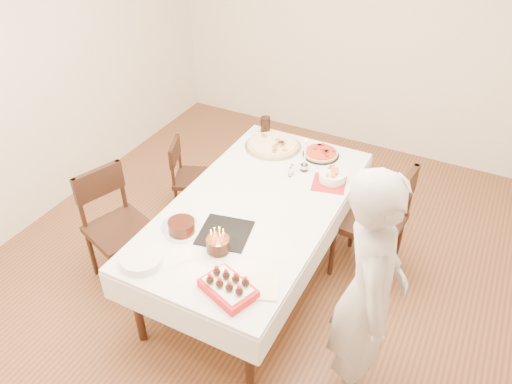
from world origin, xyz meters
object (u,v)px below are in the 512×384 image
at_px(chair_left_savory, 195,178).
at_px(pizza_white, 273,145).
at_px(cola_glass, 265,126).
at_px(layer_cake, 182,227).
at_px(dining_table, 256,241).
at_px(pasta_bowl, 332,176).
at_px(person, 369,294).
at_px(chair_right_savory, 370,221).
at_px(birthday_cake, 218,240).
at_px(pizza_pepperoni, 321,153).
at_px(strawberry_box, 228,287).
at_px(chair_left_dessert, 120,230).
at_px(taper_candle, 305,155).

relative_size(chair_left_savory, pizza_white, 1.54).
height_order(cola_glass, layer_cake, cola_glass).
bearing_deg(dining_table, pasta_bowl, 53.32).
distance_m(person, pizza_white, 1.86).
xyz_separation_m(chair_right_savory, chair_left_savory, (-1.66, 0.02, -0.13)).
relative_size(dining_table, chair_right_savory, 2.10).
distance_m(layer_cake, birthday_cake, 0.32).
bearing_deg(pasta_bowl, chair_left_savory, -178.51).
distance_m(chair_right_savory, pizza_white, 1.08).
height_order(dining_table, chair_right_savory, chair_right_savory).
bearing_deg(pizza_pepperoni, strawberry_box, -87.68).
relative_size(pizza_pepperoni, birthday_cake, 2.01).
xyz_separation_m(dining_table, birthday_cake, (0.01, -0.57, 0.46)).
height_order(chair_left_dessert, taper_candle, taper_candle).
bearing_deg(chair_left_savory, taper_candle, 161.30).
distance_m(person, strawberry_box, 0.82).
distance_m(pasta_bowl, layer_cake, 1.27).
bearing_deg(pizza_pepperoni, chair_left_dessert, -130.46).
xyz_separation_m(pizza_white, taper_candle, (0.38, -0.22, 0.13)).
height_order(chair_right_savory, chair_left_savory, chair_right_savory).
xyz_separation_m(pizza_white, cola_glass, (-0.16, 0.18, 0.06)).
height_order(taper_candle, cola_glass, taper_candle).
relative_size(dining_table, birthday_cake, 13.87).
bearing_deg(layer_cake, pizza_pepperoni, 70.53).
bearing_deg(strawberry_box, person, 20.01).
relative_size(dining_table, pizza_white, 4.31).
height_order(chair_left_savory, pasta_bowl, pasta_bowl).
xyz_separation_m(taper_candle, strawberry_box, (0.11, -1.42, -0.11)).
bearing_deg(person, cola_glass, 25.84).
bearing_deg(chair_right_savory, person, -70.82).
xyz_separation_m(chair_right_savory, cola_glass, (-1.16, 0.48, 0.32)).
xyz_separation_m(taper_candle, cola_glass, (-0.55, 0.39, -0.07)).
height_order(dining_table, birthday_cake, birthday_cake).
bearing_deg(pizza_pepperoni, chair_left_savory, -162.18).
relative_size(pizza_white, taper_candle, 1.64).
relative_size(dining_table, taper_candle, 7.08).
bearing_deg(pasta_bowl, pizza_pepperoni, 124.57).
height_order(person, layer_cake, person).
relative_size(pizza_pepperoni, layer_cake, 1.31).
relative_size(pizza_pepperoni, taper_candle, 1.02).
bearing_deg(pizza_white, pasta_bowl, -21.52).
distance_m(chair_left_dessert, person, 2.00).
bearing_deg(taper_candle, person, -52.52).
bearing_deg(chair_right_savory, pizza_white, 168.24).
xyz_separation_m(pizza_white, pizza_pepperoni, (0.42, 0.06, 0.00)).
bearing_deg(chair_left_dessert, birthday_cake, -166.35).
bearing_deg(chair_left_dessert, taper_candle, -117.02).
height_order(pasta_bowl, layer_cake, layer_cake).
bearing_deg(cola_glass, dining_table, -67.36).
bearing_deg(chair_left_dessert, pizza_white, -100.08).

